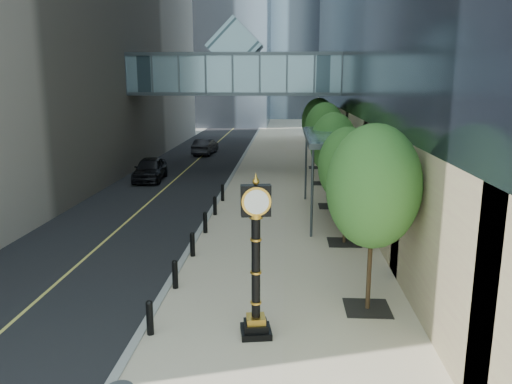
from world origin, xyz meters
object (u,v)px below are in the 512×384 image
pedestrian (359,215)px  street_clock (256,269)px  car_near (150,169)px  car_far (205,147)px

pedestrian → street_clock: bearing=56.3°
pedestrian → car_near: (-13.20, 11.65, 0.04)m
pedestrian → car_far: 27.38m
street_clock → pedestrian: 11.22m
street_clock → car_far: street_clock is taller
street_clock → car_near: (-8.94, 21.97, -1.14)m
car_far → street_clock: bearing=106.7°
car_near → car_far: 13.39m
street_clock → car_far: (-7.10, 35.23, -1.22)m
street_clock → car_near: bearing=103.2°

